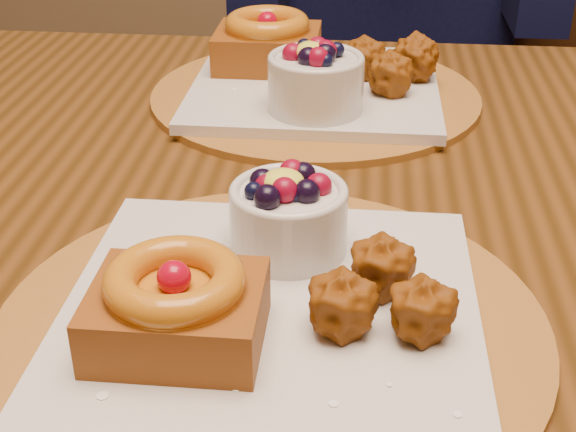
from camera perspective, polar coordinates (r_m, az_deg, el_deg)
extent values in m
cube|color=#3A220A|center=(0.75, 0.76, 0.94)|extent=(1.60, 0.90, 0.04)
cylinder|color=brown|center=(0.56, -1.21, -7.67)|extent=(0.38, 0.38, 0.01)
cube|color=silver|center=(0.55, -1.22, -6.84)|extent=(0.28, 0.28, 0.01)
cube|color=#542407|center=(0.51, -7.88, -7.01)|extent=(0.11, 0.09, 0.04)
torus|color=#985109|center=(0.49, -8.09, -4.55)|extent=(0.09, 0.09, 0.02)
sphere|color=#9B0218|center=(0.49, -8.11, -4.36)|extent=(0.02, 0.02, 0.02)
sphere|color=#814309|center=(0.55, 6.61, -3.63)|extent=(0.04, 0.04, 0.04)
sphere|color=#814309|center=(0.51, 3.78, -6.33)|extent=(0.04, 0.04, 0.04)
sphere|color=#814309|center=(0.52, 9.45, -6.58)|extent=(0.04, 0.04, 0.04)
cylinder|color=silver|center=(0.59, 0.04, -0.34)|extent=(0.09, 0.09, 0.05)
torus|color=silver|center=(0.58, 0.04, 1.74)|extent=(0.09, 0.09, 0.01)
ellipsoid|color=yellow|center=(0.58, -0.35, 2.46)|extent=(0.03, 0.03, 0.02)
cylinder|color=brown|center=(0.94, 1.94, 8.58)|extent=(0.38, 0.38, 0.01)
cube|color=silver|center=(0.94, 1.95, 9.15)|extent=(0.28, 0.28, 0.01)
cube|color=#542407|center=(0.98, -1.46, 11.83)|extent=(0.12, 0.10, 0.04)
torus|color=#985109|center=(0.97, -1.49, 13.52)|extent=(0.10, 0.10, 0.02)
sphere|color=#9B0218|center=(0.97, -1.49, 13.64)|extent=(0.02, 0.02, 0.02)
sphere|color=#814309|center=(0.90, 7.25, 9.97)|extent=(0.05, 0.05, 0.05)
sphere|color=#814309|center=(0.95, 5.44, 11.12)|extent=(0.05, 0.05, 0.05)
sphere|color=#814309|center=(0.95, 8.98, 10.93)|extent=(0.05, 0.05, 0.05)
cylinder|color=silver|center=(0.85, 1.98, 9.34)|extent=(0.10, 0.10, 0.06)
torus|color=silver|center=(0.84, 2.01, 11.13)|extent=(0.10, 0.10, 0.01)
ellipsoid|color=yellow|center=(0.84, 1.74, 11.66)|extent=(0.04, 0.04, 0.02)
cube|color=black|center=(1.53, 10.86, 2.84)|extent=(0.51, 0.51, 0.04)
cylinder|color=black|center=(1.53, 2.17, -6.40)|extent=(0.03, 0.03, 0.40)
cylinder|color=black|center=(1.48, 15.63, -8.98)|extent=(0.03, 0.03, 0.40)
cylinder|color=black|center=(1.82, 5.74, -0.16)|extent=(0.03, 0.03, 0.40)
cylinder|color=black|center=(1.78, 16.94, -2.12)|extent=(0.03, 0.03, 0.40)
cube|color=black|center=(1.62, 12.86, 12.50)|extent=(0.41, 0.13, 0.43)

